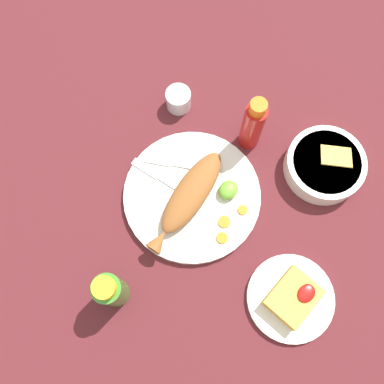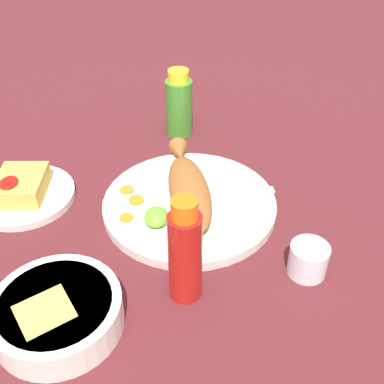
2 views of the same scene
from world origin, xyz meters
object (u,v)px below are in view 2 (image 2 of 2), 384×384
(hot_sauce_bottle_green, at_px, (181,105))
(guacamole_bowl, at_px, (60,312))
(side_plate_fries, at_px, (27,196))
(fork_far, at_px, (236,210))
(fork_near, at_px, (234,194))
(fried_fish, at_px, (191,187))
(salt_cup, at_px, (311,261))
(main_plate, at_px, (192,205))
(hot_sauce_bottle_red, at_px, (188,253))

(hot_sauce_bottle_green, xyz_separation_m, guacamole_bowl, (0.52, -0.16, -0.04))
(side_plate_fries, bearing_deg, hot_sauce_bottle_green, 129.89)
(hot_sauce_bottle_green, relative_size, guacamole_bowl, 0.83)
(guacamole_bowl, bearing_deg, fork_far, 130.88)
(fork_near, bearing_deg, fried_fish, 176.39)
(salt_cup, bearing_deg, main_plate, -130.55)
(fried_fish, xyz_separation_m, fork_near, (-0.01, 0.08, -0.02))
(main_plate, xyz_separation_m, fork_near, (-0.02, 0.08, 0.01))
(fork_far, bearing_deg, salt_cup, -80.72)
(side_plate_fries, bearing_deg, fork_near, 88.16)
(side_plate_fries, bearing_deg, salt_cup, 69.15)
(hot_sauce_bottle_red, bearing_deg, main_plate, 178.12)
(guacamole_bowl, bearing_deg, side_plate_fries, -156.11)
(side_plate_fries, bearing_deg, fried_fish, 86.54)
(hot_sauce_bottle_green, height_order, side_plate_fries, hot_sauce_bottle_green)
(main_plate, height_order, salt_cup, salt_cup)
(side_plate_fries, bearing_deg, fork_far, 81.20)
(main_plate, xyz_separation_m, side_plate_fries, (-0.03, -0.31, -0.00))
(hot_sauce_bottle_green, height_order, guacamole_bowl, hot_sauce_bottle_green)
(side_plate_fries, distance_m, guacamole_bowl, 0.31)
(main_plate, distance_m, hot_sauce_bottle_green, 0.28)
(hot_sauce_bottle_green, bearing_deg, salt_cup, 25.64)
(fried_fish, relative_size, guacamole_bowl, 1.49)
(fork_far, relative_size, hot_sauce_bottle_red, 0.95)
(main_plate, bearing_deg, fork_near, 103.38)
(fried_fish, relative_size, side_plate_fries, 1.44)
(fork_far, xyz_separation_m, salt_cup, (0.13, 0.10, 0.00))
(fork_far, distance_m, salt_cup, 0.16)
(fried_fish, height_order, hot_sauce_bottle_green, hot_sauce_bottle_green)
(main_plate, relative_size, fork_far, 1.87)
(fried_fish, xyz_separation_m, guacamole_bowl, (0.27, -0.18, -0.01))
(main_plate, relative_size, fork_near, 1.69)
(fork_far, xyz_separation_m, hot_sauce_bottle_green, (-0.30, -0.10, 0.05))
(fork_far, distance_m, hot_sauce_bottle_green, 0.32)
(hot_sauce_bottle_green, height_order, salt_cup, hot_sauce_bottle_green)
(fried_fish, distance_m, fork_far, 0.09)
(fork_far, bearing_deg, hot_sauce_bottle_red, -146.86)
(main_plate, bearing_deg, side_plate_fries, -95.72)
(main_plate, bearing_deg, hot_sauce_bottle_green, -175.30)
(hot_sauce_bottle_green, distance_m, guacamole_bowl, 0.55)
(fried_fish, height_order, guacamole_bowl, guacamole_bowl)
(main_plate, bearing_deg, fork_far, 69.56)
(main_plate, distance_m, fried_fish, 0.03)
(salt_cup, bearing_deg, fork_near, -149.01)
(fork_far, relative_size, side_plate_fries, 0.89)
(salt_cup, height_order, guacamole_bowl, guacamole_bowl)
(fried_fish, relative_size, hot_sauce_bottle_green, 1.80)
(hot_sauce_bottle_red, distance_m, side_plate_fries, 0.39)
(fried_fish, xyz_separation_m, hot_sauce_bottle_red, (0.21, -0.00, 0.04))
(side_plate_fries, height_order, guacamole_bowl, guacamole_bowl)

